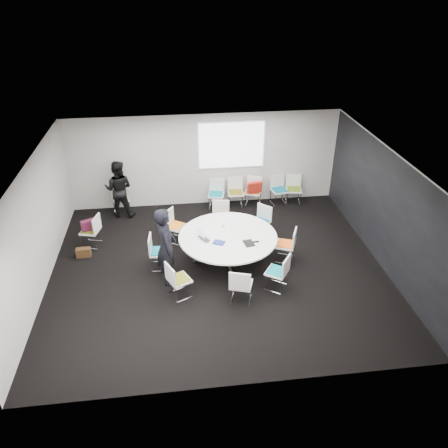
{
  "coord_description": "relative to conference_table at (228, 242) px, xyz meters",
  "views": [
    {
      "loc": [
        -0.92,
        -8.61,
        6.32
      ],
      "look_at": [
        0.2,
        0.4,
        1.0
      ],
      "focal_mm": 35.0,
      "sensor_mm": 36.0,
      "label": 1
    }
  ],
  "objects": [
    {
      "name": "chair_ring_e",
      "position": [
        -1.68,
        -0.07,
        -0.28
      ],
      "size": [
        0.48,
        0.49,
        0.88
      ],
      "rotation": [
        0.0,
        0.0,
        4.63
      ],
      "color": "silver",
      "rests_on": "ground"
    },
    {
      "name": "laptop",
      "position": [
        -0.54,
        -0.06,
        0.19
      ],
      "size": [
        0.37,
        0.41,
        0.03
      ],
      "primitive_type": "imported",
      "rotation": [
        0.0,
        0.0,
        2.08
      ],
      "color": "#333338",
      "rests_on": "conference_table"
    },
    {
      "name": "room_shell",
      "position": [
        -0.19,
        -0.29,
        0.84
      ],
      "size": [
        8.08,
        7.08,
        2.88
      ],
      "color": "black",
      "rests_on": "ground"
    },
    {
      "name": "laptop_lid",
      "position": [
        -0.65,
        0.01,
        0.3
      ],
      "size": [
        0.16,
        0.27,
        0.22
      ],
      "primitive_type": "cube",
      "rotation": [
        0.0,
        0.0,
        2.08
      ],
      "color": "silver",
      "rests_on": "conference_table"
    },
    {
      "name": "papers_front",
      "position": [
        0.73,
        -0.2,
        0.17
      ],
      "size": [
        0.31,
        0.23,
        0.0
      ],
      "primitive_type": "cube",
      "rotation": [
        0.0,
        0.0,
        0.07
      ],
      "color": "white",
      "rests_on": "conference_table"
    },
    {
      "name": "cup",
      "position": [
        -0.07,
        0.43,
        0.22
      ],
      "size": [
        0.08,
        0.08,
        0.09
      ],
      "primitive_type": "cylinder",
      "color": "white",
      "rests_on": "conference_table"
    },
    {
      "name": "chair_ring_f",
      "position": [
        -1.25,
        -1.22,
        -0.28
      ],
      "size": [
        0.6,
        0.61,
        0.88
      ],
      "rotation": [
        0.0,
        0.0,
        5.17
      ],
      "color": "silver",
      "rests_on": "ground"
    },
    {
      "name": "chair_back_a",
      "position": [
        0.02,
        2.83,
        -0.28
      ],
      "size": [
        0.54,
        0.53,
        0.88
      ],
      "rotation": [
        0.0,
        0.0,
        2.93
      ],
      "color": "silver",
      "rests_on": "ground"
    },
    {
      "name": "person_main",
      "position": [
        -1.48,
        -0.61,
        0.39
      ],
      "size": [
        0.51,
        0.72,
        1.89
      ],
      "primitive_type": "imported",
      "rotation": [
        0.0,
        0.0,
        1.65
      ],
      "color": "black",
      "rests_on": "ground"
    },
    {
      "name": "chair_ring_a",
      "position": [
        1.43,
        -0.13,
        -0.28
      ],
      "size": [
        0.59,
        0.6,
        0.88
      ],
      "rotation": [
        0.0,
        0.0,
        1.17
      ],
      "color": "silver",
      "rests_on": "ground"
    },
    {
      "name": "notebook_black",
      "position": [
        0.44,
        -0.4,
        0.18
      ],
      "size": [
        0.27,
        0.33,
        0.02
      ],
      "primitive_type": "cube",
      "rotation": [
        0.0,
        0.0,
        0.18
      ],
      "color": "black",
      "rests_on": "conference_table"
    },
    {
      "name": "chair_back_d",
      "position": [
        1.97,
        2.88,
        -0.28
      ],
      "size": [
        0.53,
        0.52,
        0.88
      ],
      "rotation": [
        0.0,
        0.0,
        3.32
      ],
      "color": "silver",
      "rests_on": "ground"
    },
    {
      "name": "chair_ring_c",
      "position": [
        -0.02,
        1.42,
        -0.28
      ],
      "size": [
        0.53,
        0.52,
        0.88
      ],
      "rotation": [
        0.0,
        0.0,
        2.96
      ],
      "color": "silver",
      "rests_on": "ground"
    },
    {
      "name": "person_back",
      "position": [
        -2.81,
        2.71,
        0.29
      ],
      "size": [
        0.93,
        0.79,
        1.7
      ],
      "primitive_type": "imported",
      "rotation": [
        0.0,
        0.0,
        2.96
      ],
      "color": "black",
      "rests_on": "ground"
    },
    {
      "name": "chair_ring_b",
      "position": [
        1.01,
        1.04,
        -0.28
      ],
      "size": [
        0.64,
        0.64,
        0.88
      ],
      "rotation": [
        0.0,
        0.0,
        2.34
      ],
      "color": "silver",
      "rests_on": "ground"
    },
    {
      "name": "phone",
      "position": [
        0.63,
        -0.36,
        0.18
      ],
      "size": [
        0.15,
        0.09,
        0.01
      ],
      "primitive_type": "cube",
      "rotation": [
        0.0,
        0.0,
        0.12
      ],
      "color": "black",
      "rests_on": "conference_table"
    },
    {
      "name": "chair_back_c",
      "position": [
        1.16,
        2.88,
        -0.28
      ],
      "size": [
        0.59,
        0.58,
        0.88
      ],
      "rotation": [
        0.0,
        0.0,
        2.78
      ],
      "color": "silver",
      "rests_on": "ground"
    },
    {
      "name": "red_jacket",
      "position": [
        1.15,
        2.65,
        0.14
      ],
      "size": [
        0.46,
        0.22,
        0.36
      ],
      "primitive_type": "cube",
      "rotation": [
        0.17,
        0.0,
        0.15
      ],
      "color": "#A91F14",
      "rests_on": "chair_back_c"
    },
    {
      "name": "brown_bag",
      "position": [
        -3.6,
        0.63,
        -0.44
      ],
      "size": [
        0.37,
        0.17,
        0.24
      ],
      "primitive_type": "cube",
      "rotation": [
        0.0,
        0.0,
        0.04
      ],
      "color": "#402714",
      "rests_on": "ground"
    },
    {
      "name": "conference_table",
      "position": [
        0.0,
        0.0,
        0.0
      ],
      "size": [
        2.39,
        2.39,
        0.73
      ],
      "color": "silver",
      "rests_on": "ground"
    },
    {
      "name": "maroon_bag",
      "position": [
        -3.46,
        1.14,
        0.06
      ],
      "size": [
        0.42,
        0.31,
        0.28
      ],
      "primitive_type": "cube",
      "rotation": [
        0.0,
        0.0,
        0.48
      ],
      "color": "#52162D",
      "rests_on": "chair_spare_left"
    },
    {
      "name": "chair_back_b",
      "position": [
        0.62,
        2.87,
        -0.28
      ],
      "size": [
        0.49,
        0.47,
        0.88
      ],
      "rotation": [
        0.0,
        0.0,
        3.08
      ],
      "color": "silver",
      "rests_on": "ground"
    },
    {
      "name": "chair_ring_h",
      "position": [
        0.97,
        -1.2,
        -0.28
      ],
      "size": [
        0.63,
        0.63,
        0.88
      ],
      "rotation": [
        0.0,
        0.0,
        7.25
      ],
      "color": "silver",
      "rests_on": "ground"
    },
    {
      "name": "papers_right",
      "position": [
        0.46,
        0.32,
        0.17
      ],
      "size": [
        0.33,
        0.25,
        0.0
      ],
      "primitive_type": "cube",
      "rotation": [
        0.0,
        0.0,
        0.13
      ],
      "color": "white",
      "rests_on": "conference_table"
    },
    {
      "name": "chair_ring_d",
      "position": [
        -1.26,
        1.11,
        -0.28
      ],
      "size": [
        0.63,
        0.63,
        0.88
      ],
      "rotation": [
        0.0,
        0.0,
        4.12
      ],
      "color": "silver",
      "rests_on": "ground"
    },
    {
      "name": "chair_spare_left",
      "position": [
        -3.44,
        1.14,
        -0.28
      ],
      "size": [
        0.55,
        0.56,
        0.88
      ],
      "rotation": [
        0.0,
        0.0,
        1.31
      ],
      "color": "silver",
      "rests_on": "ground"
    },
    {
      "name": "projection_screen",
      "position": [
        0.52,
        3.17,
        1.29
      ],
      "size": [
        1.9,
        0.03,
        1.35
      ],
      "primitive_type": "cube",
      "color": "white",
      "rests_on": "room_shell"
    },
    {
      "name": "chair_ring_g",
      "position": [
        0.08,
        -1.55,
        -0.28
      ],
      "size": [
        0.58,
        0.57,
        0.88
      ],
      "rotation": [
        0.0,
        0.0,
        5.97
      ],
      "color": "silver",
      "rests_on": "ground"
    },
    {
      "name": "chair_person_back",
      "position": [
        -2.81,
        2.88,
        -0.28
      ],
      "size": [
        0.56,
        0.55,
        0.88
      ],
      "rotation": [
        0.0,
        0.0,
        3.39
      ],
      "color": "silver",
      "rests_on": "ground"
    },
    {
      "name": "chair_back_e",
      "position": [
        2.43,
        2.88,
        -0.28
      ],
      "size": [
        0.52,
        0.51,
        0.88
      ],
      "rotation": [
        0.0,
        0.0,
        3.0
      ],
      "color": "silver",
      "rests_on": "ground"
    },
    {
      "name": "tablet_folio",
      "position": [
        -0.25,
        -0.29,
        0.19
      ],
      "size": [
        0.32,
        0.3,
        0.03
      ],
      "primitive_type": "cube",
      "rotation": [
        0.0,
        0.0,
        -0.51
      ],
      "color": "navy",
      "rests_on": "conference_table"
    }
  ]
}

